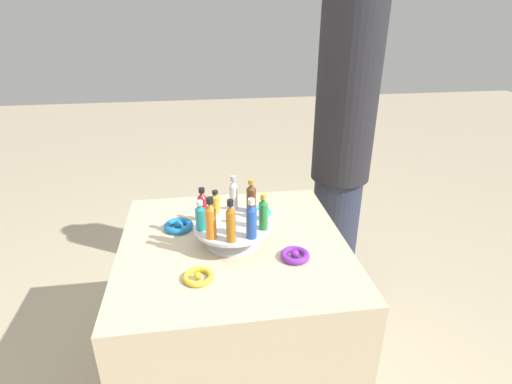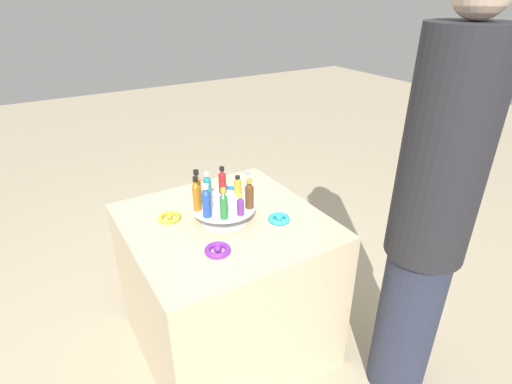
# 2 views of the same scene
# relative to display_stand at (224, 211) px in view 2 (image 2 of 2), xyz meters

# --- Properties ---
(ground_plane) EXTENTS (12.00, 12.00, 0.00)m
(ground_plane) POSITION_rel_display_stand_xyz_m (0.00, 0.00, -0.78)
(ground_plane) COLOR tan
(party_table) EXTENTS (0.83, 0.83, 0.73)m
(party_table) POSITION_rel_display_stand_xyz_m (0.00, 0.00, -0.41)
(party_table) COLOR beige
(party_table) RESTS_ON ground_plane
(display_stand) EXTENTS (0.28, 0.28, 0.08)m
(display_stand) POSITION_rel_display_stand_xyz_m (0.00, 0.00, 0.00)
(display_stand) COLOR silver
(display_stand) RESTS_ON party_table
(bottle_amber) EXTENTS (0.03, 0.03, 0.15)m
(bottle_amber) POSITION_rel_display_stand_xyz_m (0.02, 0.11, 0.10)
(bottle_amber) COLOR #AD6B19
(bottle_amber) RESTS_ON display_stand
(bottle_blue) EXTENTS (0.04, 0.04, 0.14)m
(bottle_blue) POSITION_rel_display_stand_xyz_m (-0.05, 0.10, 0.10)
(bottle_blue) COLOR #234CAD
(bottle_blue) RESTS_ON display_stand
(bottle_green) EXTENTS (0.03, 0.03, 0.13)m
(bottle_green) POSITION_rel_display_stand_xyz_m (-0.10, 0.05, 0.09)
(bottle_green) COLOR #288438
(bottle_green) RESTS_ON display_stand
(bottle_purple) EXTENTS (0.03, 0.03, 0.09)m
(bottle_purple) POSITION_rel_display_stand_xyz_m (-0.11, -0.02, 0.07)
(bottle_purple) COLOR #702D93
(bottle_purple) RESTS_ON display_stand
(bottle_brown) EXTENTS (0.04, 0.04, 0.13)m
(bottle_brown) POSITION_rel_display_stand_xyz_m (-0.08, -0.08, 0.09)
(bottle_brown) COLOR brown
(bottle_brown) RESTS_ON display_stand
(bottle_clear) EXTENTS (0.03, 0.03, 0.14)m
(bottle_clear) POSITION_rel_display_stand_xyz_m (-0.02, -0.11, 0.09)
(bottle_clear) COLOR silver
(bottle_clear) RESTS_ON display_stand
(bottle_gold) EXTENTS (0.03, 0.03, 0.09)m
(bottle_gold) POSITION_rel_display_stand_xyz_m (0.05, -0.10, 0.07)
(bottle_gold) COLOR gold
(bottle_gold) RESTS_ON display_stand
(bottle_red) EXTENTS (0.03, 0.03, 0.13)m
(bottle_red) POSITION_rel_display_stand_xyz_m (0.10, -0.05, 0.09)
(bottle_red) COLOR #B21E23
(bottle_red) RESTS_ON display_stand
(bottle_teal) EXTENTS (0.04, 0.04, 0.11)m
(bottle_teal) POSITION_rel_display_stand_xyz_m (0.11, 0.02, 0.08)
(bottle_teal) COLOR teal
(bottle_teal) RESTS_ON display_stand
(bottle_orange) EXTENTS (0.04, 0.04, 0.15)m
(bottle_orange) POSITION_rel_display_stand_xyz_m (0.08, 0.08, 0.10)
(bottle_orange) COLOR orange
(bottle_orange) RESTS_ON display_stand
(ribbon_bow_purple) EXTENTS (0.10, 0.10, 0.03)m
(ribbon_bow_purple) POSITION_rel_display_stand_xyz_m (-0.20, 0.13, -0.04)
(ribbon_bow_purple) COLOR purple
(ribbon_bow_purple) RESTS_ON party_table
(ribbon_bow_teal) EXTENTS (0.09, 0.09, 0.03)m
(ribbon_bow_teal) POSITION_rel_display_stand_xyz_m (-0.13, -0.20, -0.04)
(ribbon_bow_teal) COLOR #2DB7CC
(ribbon_bow_teal) RESTS_ON party_table
(ribbon_bow_blue) EXTENTS (0.11, 0.11, 0.04)m
(ribbon_bow_blue) POSITION_rel_display_stand_xyz_m (0.20, -0.13, -0.04)
(ribbon_bow_blue) COLOR blue
(ribbon_bow_blue) RESTS_ON party_table
(ribbon_bow_gold) EXTENTS (0.10, 0.10, 0.03)m
(ribbon_bow_gold) POSITION_rel_display_stand_xyz_m (0.13, 0.20, -0.04)
(ribbon_bow_gold) COLOR gold
(ribbon_bow_gold) RESTS_ON party_table
(person_figure) EXTENTS (0.29, 0.29, 1.72)m
(person_figure) POSITION_rel_display_stand_xyz_m (-0.60, -0.56, 0.09)
(person_figure) COLOR #282D42
(person_figure) RESTS_ON ground_plane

